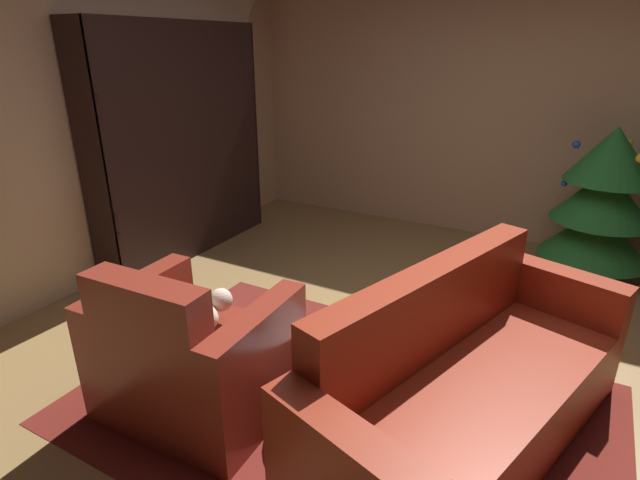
{
  "coord_description": "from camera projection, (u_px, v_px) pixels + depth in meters",
  "views": [
    {
      "loc": [
        0.78,
        -2.51,
        1.9
      ],
      "look_at": [
        -0.5,
        -0.18,
        0.84
      ],
      "focal_mm": 27.77,
      "sensor_mm": 36.0,
      "label": 1
    }
  ],
  "objects": [
    {
      "name": "ground_plane",
      "position": [
        404.0,
        369.0,
        3.09
      ],
      "size": [
        6.49,
        6.49,
        0.0
      ],
      "primitive_type": "plane",
      "color": "olive"
    },
    {
      "name": "armchair_red",
      "position": [
        193.0,
        358.0,
        2.66
      ],
      "size": [
        0.96,
        0.8,
        0.9
      ],
      "color": "maroon",
      "rests_on": "ground"
    },
    {
      "name": "book_stack_on_table",
      "position": [
        351.0,
        344.0,
        2.54
      ],
      "size": [
        0.23,
        0.14,
        0.07
      ],
      "color": "#35774A",
      "rests_on": "coffee_table"
    },
    {
      "name": "couch_red",
      "position": [
        465.0,
        390.0,
        2.44
      ],
      "size": [
        1.3,
        2.11,
        0.89
      ],
      "color": "maroon",
      "rests_on": "ground"
    },
    {
      "name": "coffee_table",
      "position": [
        355.0,
        356.0,
        2.58
      ],
      "size": [
        0.65,
        0.65,
        0.42
      ],
      "color": "black",
      "rests_on": "ground"
    },
    {
      "name": "decorated_tree",
      "position": [
        603.0,
        201.0,
        4.14
      ],
      "size": [
        0.89,
        0.89,
        1.28
      ],
      "color": "brown",
      "rests_on": "ground"
    },
    {
      "name": "bookshelf_unit",
      "position": [
        191.0,
        145.0,
        4.6
      ],
      "size": [
        0.33,
        1.92,
        2.08
      ],
      "color": "black",
      "rests_on": "ground"
    },
    {
      "name": "bottle_on_table",
      "position": [
        385.0,
        323.0,
        2.59
      ],
      "size": [
        0.08,
        0.08,
        0.27
      ],
      "color": "#51271A",
      "rests_on": "coffee_table"
    },
    {
      "name": "wall_back",
      "position": [
        509.0,
        100.0,
        4.76
      ],
      "size": [
        5.53,
        0.06,
        2.76
      ],
      "primitive_type": "cube",
      "color": "tan",
      "rests_on": "ground"
    },
    {
      "name": "area_rug",
      "position": [
        341.0,
        405.0,
        2.78
      ],
      "size": [
        2.88,
        1.93,
        0.01
      ],
      "primitive_type": "cube",
      "color": "maroon",
      "rests_on": "ground"
    },
    {
      "name": "wall_left",
      "position": [
        77.0,
        115.0,
        3.8
      ],
      "size": [
        0.06,
        5.43,
        2.76
      ],
      "primitive_type": "cube",
      "color": "tan",
      "rests_on": "ground"
    }
  ]
}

